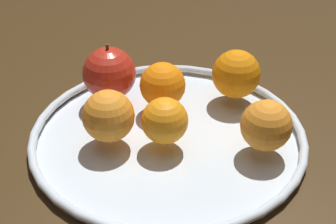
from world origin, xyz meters
The scene contains 8 objects.
ground_plane centered at (0.00, 0.00, -2.00)cm, with size 144.90×144.90×4.00cm, color #3A2711.
fruit_bowl centered at (0.00, 0.00, 0.92)cm, with size 38.99×38.99×1.80cm.
apple centered at (7.07, 10.34, 5.87)cm, with size 8.13×8.13×8.93cm.
orange_front_right centered at (-2.40, 0.19, 4.98)cm, with size 6.36×6.36×6.36cm, color orange.
orange_center centered at (-3.24, 7.53, 5.37)cm, with size 7.14×7.14×7.14cm, color orange.
orange_back_right centered at (-1.36, -13.33, 5.23)cm, with size 6.85×6.85×6.85cm, color orange.
orange_back_left centered at (11.00, -8.51, 5.52)cm, with size 7.43×7.43×7.43cm, color orange.
orange_front_left centered at (6.23, 1.97, 5.22)cm, with size 6.83×6.83×6.83cm, color orange.
Camera 1 is at (-56.19, -10.43, 43.38)cm, focal length 53.64 mm.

